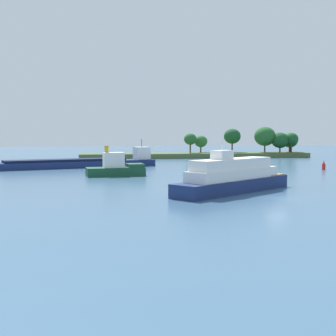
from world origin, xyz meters
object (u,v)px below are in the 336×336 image
at_px(tugboat, 116,168).
at_px(white_riverboat, 233,178).
at_px(cargo_barge, 76,163).
at_px(channel_buoy_red, 324,166).

height_order(tugboat, white_riverboat, white_riverboat).
bearing_deg(white_riverboat, tugboat, 118.08).
xyz_separation_m(cargo_barge, channel_buoy_red, (49.23, -14.21, -0.19)).
bearing_deg(cargo_barge, channel_buoy_red, -16.10).
relative_size(tugboat, channel_buoy_red, 5.46).
xyz_separation_m(white_riverboat, channel_buoy_red, (28.57, 31.05, -1.04)).
xyz_separation_m(cargo_barge, white_riverboat, (20.66, -45.26, 0.85)).
bearing_deg(white_riverboat, cargo_barge, 114.53).
xyz_separation_m(tugboat, channel_buoy_red, (41.88, 6.10, -0.56)).
bearing_deg(channel_buoy_red, tugboat, -171.72).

